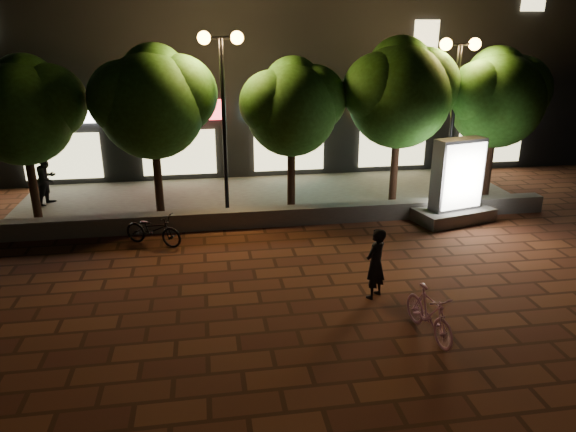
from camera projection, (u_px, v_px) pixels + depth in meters
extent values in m
plane|color=#562D1B|center=(309.00, 287.00, 11.62)|extent=(80.00, 80.00, 0.00)
cube|color=slate|center=(282.00, 216.00, 15.26)|extent=(16.00, 0.45, 0.50)
cube|color=slate|center=(271.00, 197.00, 17.66)|extent=(16.00, 5.00, 0.08)
cube|color=black|center=(250.00, 36.00, 22.04)|extent=(28.00, 8.00, 10.00)
cube|color=silver|center=(56.00, 113.00, 18.03)|extent=(3.20, 0.12, 0.70)
cube|color=beige|center=(62.00, 157.00, 18.54)|extent=(2.60, 0.10, 1.60)
cube|color=#EC363C|center=(176.00, 111.00, 18.63)|extent=(3.20, 0.12, 0.70)
cube|color=beige|center=(179.00, 153.00, 19.13)|extent=(2.60, 0.10, 1.60)
cube|color=#59FFFD|center=(289.00, 108.00, 19.22)|extent=(3.20, 0.12, 0.70)
cube|color=beige|center=(289.00, 149.00, 19.72)|extent=(2.60, 0.10, 1.60)
cube|color=orange|center=(395.00, 106.00, 19.81)|extent=(3.20, 0.12, 0.70)
cube|color=beige|center=(392.00, 145.00, 20.31)|extent=(2.60, 0.10, 1.60)
cube|color=white|center=(495.00, 103.00, 20.40)|extent=(3.20, 0.12, 0.70)
cube|color=beige|center=(490.00, 142.00, 20.90)|extent=(2.60, 0.10, 1.60)
cube|color=beige|center=(426.00, 37.00, 19.15)|extent=(0.90, 0.10, 1.20)
cylinder|color=black|center=(32.00, 181.00, 15.21)|extent=(0.24, 0.24, 2.25)
sphere|color=#27601C|center=(21.00, 114.00, 14.57)|extent=(2.80, 2.80, 2.80)
sphere|color=#27601C|center=(49.00, 102.00, 14.76)|extent=(2.10, 2.10, 2.10)
sphere|color=#27601C|center=(25.00, 87.00, 14.68)|extent=(1.82, 1.82, 1.82)
cylinder|color=black|center=(158.00, 175.00, 15.71)|extent=(0.24, 0.24, 2.34)
sphere|color=#27601C|center=(152.00, 106.00, 15.04)|extent=(3.00, 3.00, 3.00)
sphere|color=#27601C|center=(178.00, 94.00, 15.24)|extent=(2.25, 2.25, 2.25)
sphere|color=#27601C|center=(126.00, 98.00, 14.72)|extent=(2.10, 2.10, 2.10)
sphere|color=#27601C|center=(154.00, 78.00, 15.13)|extent=(1.95, 1.95, 1.95)
cylinder|color=black|center=(291.00, 171.00, 16.32)|extent=(0.24, 0.24, 2.21)
sphere|color=#27601C|center=(291.00, 111.00, 15.71)|extent=(2.70, 2.70, 2.70)
sphere|color=#27601C|center=(313.00, 99.00, 15.89)|extent=(2.03, 2.03, 2.02)
sphere|color=#27601C|center=(272.00, 103.00, 15.39)|extent=(1.89, 1.89, 1.89)
sphere|color=#27601C|center=(293.00, 86.00, 15.82)|extent=(1.76, 1.76, 1.76)
cylinder|color=black|center=(395.00, 164.00, 16.77)|extent=(0.24, 0.24, 2.43)
sphere|color=#27601C|center=(399.00, 97.00, 16.08)|extent=(3.10, 3.10, 3.10)
sphere|color=#27601C|center=(422.00, 86.00, 16.28)|extent=(2.33, 2.33, 2.33)
sphere|color=#27601C|center=(379.00, 89.00, 15.76)|extent=(2.17, 2.17, 2.17)
sphere|color=#27601C|center=(400.00, 70.00, 16.16)|extent=(2.01, 2.02, 2.02)
cylinder|color=black|center=(489.00, 162.00, 17.27)|extent=(0.24, 0.24, 2.29)
sphere|color=#27601C|center=(497.00, 101.00, 16.62)|extent=(2.90, 2.90, 2.90)
sphere|color=#27601C|center=(516.00, 90.00, 16.81)|extent=(2.18, 2.17, 2.17)
sphere|color=#27601C|center=(481.00, 94.00, 16.30)|extent=(2.03, 2.03, 2.03)
sphere|color=#27601C|center=(497.00, 76.00, 16.72)|extent=(1.89, 1.88, 1.88)
cylinder|color=black|center=(224.00, 129.00, 15.37)|extent=(0.12, 0.12, 5.00)
cylinder|color=black|center=(221.00, 38.00, 14.54)|extent=(0.90, 0.08, 0.08)
sphere|color=#FBA93E|center=(204.00, 38.00, 14.47)|extent=(0.36, 0.36, 0.36)
sphere|color=#FBA93E|center=(237.00, 38.00, 14.60)|extent=(0.36, 0.36, 0.36)
cylinder|color=black|center=(452.00, 126.00, 16.44)|extent=(0.12, 0.12, 4.80)
cylinder|color=black|center=(460.00, 44.00, 15.64)|extent=(0.90, 0.08, 0.08)
sphere|color=#FBA93E|center=(446.00, 44.00, 15.57)|extent=(0.36, 0.36, 0.36)
sphere|color=#FBA93E|center=(475.00, 44.00, 15.71)|extent=(0.36, 0.36, 0.36)
cube|color=slate|center=(453.00, 215.00, 15.55)|extent=(2.45, 1.64, 0.37)
cube|color=#4C4C51|center=(458.00, 174.00, 15.15)|extent=(1.58, 0.86, 2.06)
cube|color=white|center=(464.00, 177.00, 14.91)|extent=(1.32, 0.37, 1.87)
cube|color=white|center=(451.00, 172.00, 15.38)|extent=(1.32, 0.37, 1.87)
imported|color=pink|center=(429.00, 313.00, 9.66)|extent=(0.66, 1.58, 0.92)
imported|color=black|center=(375.00, 263.00, 10.97)|extent=(0.66, 0.64, 1.52)
imported|color=black|center=(153.00, 229.00, 13.75)|extent=(1.70, 1.27, 0.85)
imported|color=black|center=(47.00, 179.00, 16.59)|extent=(0.84, 0.95, 1.63)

